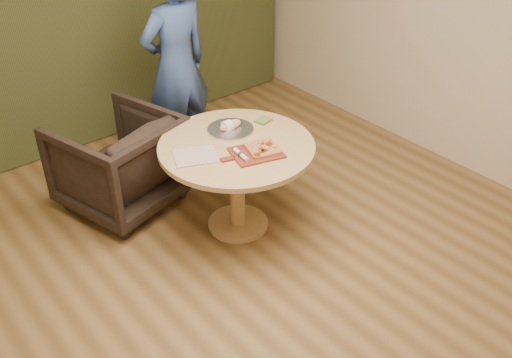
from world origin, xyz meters
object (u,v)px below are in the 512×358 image
Objects in this scene: pedestal_table at (237,160)px; serving_tray at (231,129)px; flatbread_pizza at (263,149)px; pizza_paddle at (255,153)px; person_standing at (176,66)px; bread_roll at (229,125)px; cutlery_roll at (241,154)px; armchair at (118,158)px.

pedestal_table is 3.26× the size of serving_tray.
flatbread_pizza is at bearing -68.70° from pedestal_table.
person_standing reaches higher than pizza_paddle.
serving_tray is 1.01m from person_standing.
person_standing is at bearing 77.98° from pedestal_table.
bread_roll is (-0.01, 0.00, 0.04)m from serving_tray.
bread_roll is (0.01, 0.41, 0.02)m from flatbread_pizza.
pizza_paddle reaches higher than pedestal_table.
pizza_paddle is 2.38× the size of cutlery_roll.
armchair is at bearing 122.78° from pedestal_table.
cutlery_roll is at bearing -118.93° from pedestal_table.
pedestal_table is 0.26m from cutlery_roll.
cutlery_roll reaches higher than pizza_paddle.
flatbread_pizza is 1.41m from person_standing.
pizza_paddle is at bearing -101.55° from serving_tray.
serving_tray is 0.98m from armchair.
pedestal_table is 5.82× the size of cutlery_roll.
pedestal_table is at bearing 111.05° from pizza_paddle.
cutlery_roll is at bearing -117.37° from serving_tray.
bread_roll is at bearing 71.30° from cutlery_roll.
pizza_paddle is (0.02, -0.19, 0.15)m from pedestal_table.
cutlery_roll reaches higher than serving_tray.
pedestal_table is 0.28m from flatbread_pizza.
pedestal_table is at bearing 75.25° from person_standing.
pizza_paddle is at bearing 77.58° from person_standing.
flatbread_pizza reaches higher than pizza_paddle.
person_standing is at bearing -173.64° from armchair.
cutlery_roll is 0.42m from serving_tray.
pizza_paddle is 0.26× the size of person_standing.
flatbread_pizza is 0.77× the size of serving_tray.
cutlery_roll is 1.18m from armchair.
bread_roll is 0.22× the size of armchair.
person_standing is (0.17, 1.39, 0.14)m from flatbread_pizza.
flatbread_pizza is at bearing 80.26° from person_standing.
serving_tray is 0.41× the size of armchair.
armchair is (-0.46, 1.04, -0.34)m from cutlery_roll.
person_standing reaches higher than serving_tray.
cutlery_roll reaches higher than pedestal_table.
cutlery_roll is at bearing -174.53° from pizza_paddle.
flatbread_pizza is 0.18m from cutlery_roll.
bread_roll reaches higher than serving_tray.
flatbread_pizza reaches higher than pedestal_table.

